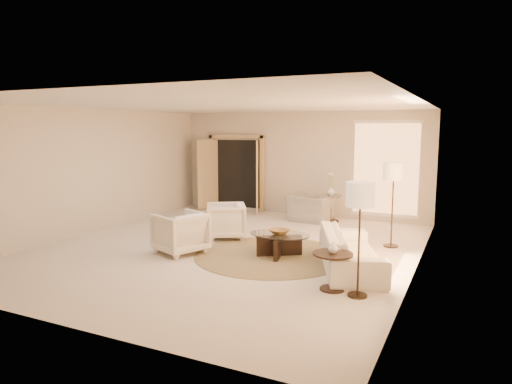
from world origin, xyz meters
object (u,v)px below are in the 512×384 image
at_px(accent_chair, 310,203).
at_px(coffee_table, 279,242).
at_px(bowl, 279,232).
at_px(sofa, 350,250).
at_px(end_table, 333,265).
at_px(floor_lamp_far, 360,200).
at_px(side_vase, 331,191).
at_px(side_table, 330,206).
at_px(armchair_right, 180,231).
at_px(end_vase, 333,248).
at_px(armchair_left, 226,219).
at_px(floor_lamp_near, 394,175).

distance_m(accent_chair, coffee_table, 3.37).
bearing_deg(bowl, sofa, -8.38).
height_order(end_table, floor_lamp_far, floor_lamp_far).
bearing_deg(side_vase, accent_chair, -161.48).
distance_m(coffee_table, end_table, 1.92).
bearing_deg(floor_lamp_far, side_table, 110.55).
xyz_separation_m(armchair_right, end_vase, (3.18, -0.72, 0.20)).
xyz_separation_m(armchair_left, coffee_table, (1.59, -0.81, -0.15)).
distance_m(end_table, bowl, 1.92).
distance_m(armchair_right, bowl, 1.89).
height_order(accent_chair, coffee_table, accent_chair).
bearing_deg(side_vase, sofa, -68.83).
bearing_deg(accent_chair, armchair_left, 72.69).
bearing_deg(floor_lamp_near, coffee_table, -137.99).
bearing_deg(side_table, armchair_left, -119.91).
relative_size(armchair_left, end_table, 1.41).
bearing_deg(accent_chair, coffee_table, 104.58).
distance_m(armchair_left, end_table, 3.66).
height_order(coffee_table, end_vase, end_vase).
distance_m(coffee_table, floor_lamp_far, 2.54).
relative_size(armchair_left, bowl, 2.33).
distance_m(sofa, floor_lamp_far, 1.66).
bearing_deg(floor_lamp_far, end_table, 165.39).
bearing_deg(floor_lamp_near, armchair_right, -148.37).
bearing_deg(armchair_left, armchair_right, -39.05).
bearing_deg(end_vase, accent_chair, 112.55).
bearing_deg(armchair_left, end_vase, 23.59).
bearing_deg(end_table, coffee_table, 136.59).
relative_size(sofa, bowl, 6.30).
relative_size(sofa, armchair_left, 2.71).
distance_m(end_vase, side_vase, 5.02).
distance_m(sofa, armchair_left, 3.14).
xyz_separation_m(coffee_table, floor_lamp_far, (1.79, -1.42, 1.12)).
relative_size(end_table, floor_lamp_far, 0.36).
bearing_deg(bowl, accent_chair, 99.13).
bearing_deg(side_table, armchair_right, -113.08).
bearing_deg(floor_lamp_far, bowl, 141.56).
height_order(coffee_table, bowl, bowl).
xyz_separation_m(floor_lamp_near, side_vase, (-1.81, 1.90, -0.67)).
bearing_deg(floor_lamp_far, coffee_table, 141.56).
height_order(bowl, end_vase, end_vase).
xyz_separation_m(end_table, floor_lamp_far, (0.40, -0.10, 1.00)).
distance_m(armchair_left, side_table, 3.09).
height_order(armchair_left, end_table, armchair_left).
distance_m(armchair_right, end_table, 3.26).
height_order(sofa, bowl, sofa).
bearing_deg(armchair_right, end_table, 99.32).
bearing_deg(bowl, armchair_right, -161.48).
bearing_deg(coffee_table, floor_lamp_far, -38.44).
xyz_separation_m(sofa, armchair_left, (-2.97, 1.01, 0.09)).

